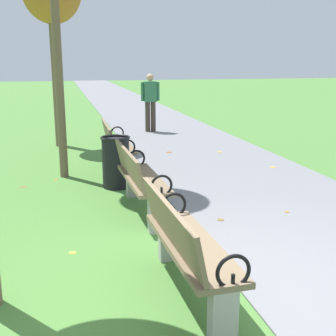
{
  "coord_description": "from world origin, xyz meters",
  "views": [
    {
      "loc": [
        -1.5,
        -3.33,
        2.05
      ],
      "look_at": [
        -0.05,
        2.59,
        0.55
      ],
      "focal_mm": 47.56,
      "sensor_mm": 36.0,
      "label": 1
    }
  ],
  "objects": [
    {
      "name": "park_bench_1",
      "position": [
        -0.5,
        0.11,
        0.49
      ],
      "size": [
        0.51,
        1.61,
        0.9
      ],
      "color": "#7A664C",
      "rests_on": "ground"
    },
    {
      "name": "trash_bin",
      "position": [
        -0.65,
        3.69,
        0.42
      ],
      "size": [
        0.48,
        0.48,
        0.84
      ],
      "color": "black",
      "rests_on": "ground"
    },
    {
      "name": "pedestrian_walking",
      "position": [
        1.02,
        9.04,
        0.93
      ],
      "size": [
        0.53,
        0.23,
        1.62
      ],
      "color": "#3D3328",
      "rests_on": "paved_walkway"
    },
    {
      "name": "scattered_leaves",
      "position": [
        0.46,
        4.02,
        0.01
      ],
      "size": [
        4.91,
        4.94,
        0.02
      ],
      "color": "brown",
      "rests_on": "ground"
    },
    {
      "name": "ground_plane",
      "position": [
        0.0,
        0.0,
        0.0
      ],
      "size": [
        80.0,
        80.0,
        0.0
      ],
      "primitive_type": "plane",
      "color": "#4C7F38"
    },
    {
      "name": "park_bench_2",
      "position": [
        -0.5,
        2.35,
        0.49
      ],
      "size": [
        0.51,
        1.61,
        0.9
      ],
      "color": "#7A664C",
      "rests_on": "ground"
    },
    {
      "name": "paved_walkway",
      "position": [
        1.52,
        18.0,
        0.01
      ],
      "size": [
        3.05,
        44.0,
        0.02
      ],
      "primitive_type": "cube",
      "color": "slate",
      "rests_on": "ground"
    },
    {
      "name": "park_bench_3",
      "position": [
        -0.5,
        4.79,
        0.49
      ],
      "size": [
        0.5,
        1.61,
        0.9
      ],
      "color": "#7A664C",
      "rests_on": "ground"
    }
  ]
}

